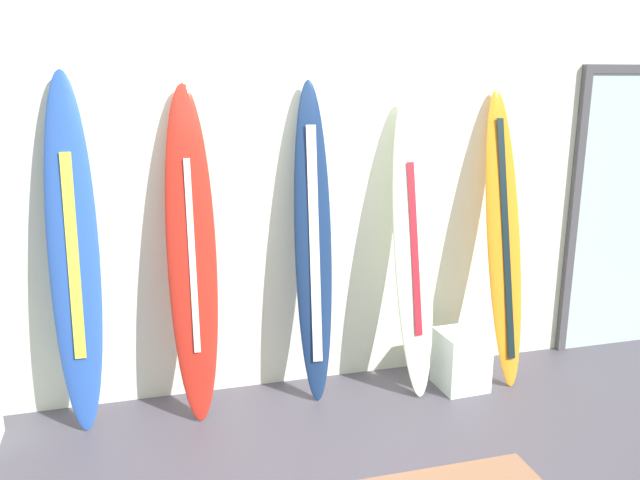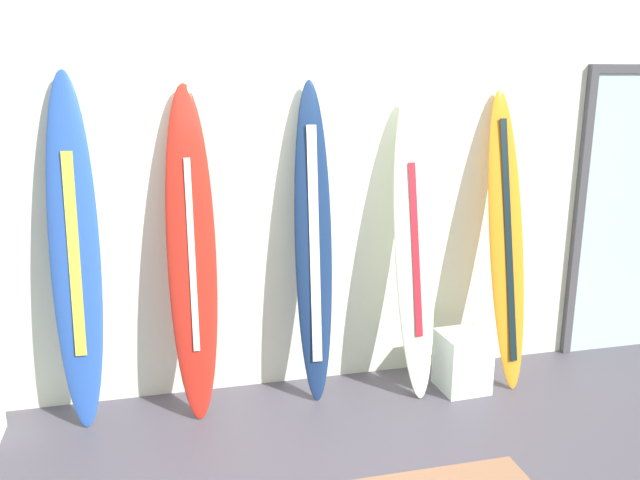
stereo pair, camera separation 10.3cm
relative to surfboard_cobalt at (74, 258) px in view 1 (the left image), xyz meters
name	(u,v)px [view 1 (the left image)]	position (x,y,z in m)	size (l,w,h in m)	color
wall_back	(289,178)	(1.33, 0.29, 0.37)	(7.20, 0.20, 2.80)	silver
surfboard_cobalt	(74,258)	(0.00, 0.00, 0.00)	(0.30, 0.34, 2.08)	#2853B0
surfboard_crimson	(192,258)	(0.66, -0.03, -0.04)	(0.30, 0.40, 2.01)	red
surfboard_navy	(313,245)	(1.41, 0.00, -0.02)	(0.25, 0.34, 2.03)	navy
surfboard_ivory	(413,251)	(2.06, -0.07, -0.09)	(0.27, 0.46, 1.91)	silver
surfboard_sunset	(504,239)	(2.72, -0.07, -0.05)	(0.25, 0.50, 1.96)	orange
display_block_left	(461,360)	(2.39, -0.19, -0.83)	(0.31, 0.31, 0.39)	white
glass_door	(635,207)	(3.96, 0.17, 0.06)	(1.13, 0.06, 2.12)	silver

